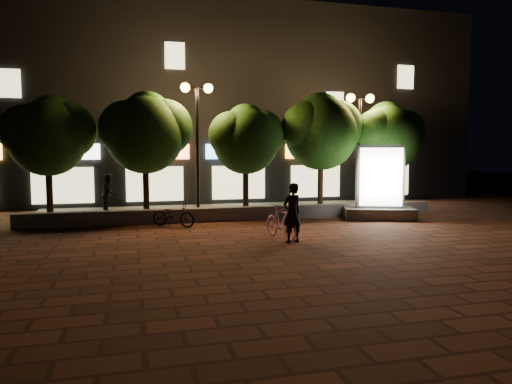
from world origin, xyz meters
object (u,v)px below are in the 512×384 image
object	(u,v)px
ad_kiosk	(379,189)
rider	(292,213)
tree_left	(146,130)
street_lamp_left	(197,115)
pedestrian	(109,193)
tree_mid	(246,137)
scooter_pink	(281,222)
tree_far_right	(389,134)
street_lamp_right	(360,121)
tree_far_left	(49,133)
scooter_parked	(173,215)
tree_right	(322,129)

from	to	relation	value
ad_kiosk	rider	bearing A→B (deg)	-143.13
tree_left	street_lamp_left	distance (m)	2.05
rider	pedestrian	world-z (taller)	rider
tree_mid	scooter_pink	xyz separation A→B (m)	(-0.27, -5.53, -2.71)
tree_far_right	street_lamp_right	size ratio (longest dim) A/B	0.96
street_lamp_right	tree_far_left	bearing A→B (deg)	178.79
tree_mid	ad_kiosk	xyz separation A→B (m)	(4.65, -2.58, -2.06)
street_lamp_left	scooter_pink	xyz separation A→B (m)	(1.78, -5.26, -3.52)
street_lamp_left	tree_left	bearing A→B (deg)	172.30
scooter_parked	street_lamp_left	bearing A→B (deg)	6.57
pedestrian	tree_far_left	bearing A→B (deg)	142.43
tree_mid	tree_right	size ratio (longest dim) A/B	0.89
tree_mid	tree_left	bearing A→B (deg)	180.00
scooter_parked	ad_kiosk	bearing A→B (deg)	-56.64
tree_far_right	ad_kiosk	size ratio (longest dim) A/B	1.63
tree_left	tree_far_left	bearing A→B (deg)	-180.00
scooter_pink	pedestrian	bearing A→B (deg)	112.17
scooter_parked	pedestrian	bearing A→B (deg)	63.28
tree_left	tree_right	bearing A→B (deg)	0.00
tree_far_left	street_lamp_right	xyz separation A→B (m)	(12.45, -0.26, 0.60)
tree_left	street_lamp_right	distance (m)	8.96
tree_left	tree_right	distance (m)	7.30
street_lamp_left	pedestrian	bearing A→B (deg)	150.56
tree_far_left	scooter_pink	size ratio (longest dim) A/B	2.74
street_lamp_left	scooter_pink	distance (m)	6.58
rider	tree_right	bearing A→B (deg)	-139.27
pedestrian	tree_mid	bearing A→B (deg)	-94.95
street_lamp_right	scooter_pink	xyz separation A→B (m)	(-5.22, -5.26, -3.39)
rider	tree_mid	bearing A→B (deg)	-111.40
tree_left	scooter_pink	world-z (taller)	tree_left
tree_far_left	ad_kiosk	size ratio (longest dim) A/B	1.58
street_lamp_left	rider	xyz separation A→B (m)	(1.91, -5.91, -3.17)
ad_kiosk	scooter_pink	world-z (taller)	ad_kiosk
tree_far_right	street_lamp_left	distance (m)	8.58
tree_right	ad_kiosk	size ratio (longest dim) A/B	1.73
tree_mid	pedestrian	size ratio (longest dim) A/B	2.82
rider	pedestrian	distance (m)	9.52
tree_left	rider	size ratio (longest dim) A/B	2.84
tree_far_right	street_lamp_left	size ratio (longest dim) A/B	0.92
tree_far_left	tree_mid	size ratio (longest dim) A/B	1.03
tree_right	street_lamp_right	distance (m)	1.70
tree_far_left	tree_left	bearing A→B (deg)	0.00
tree_far_left	street_lamp_left	size ratio (longest dim) A/B	0.89
street_lamp_right	scooter_parked	xyz separation A→B (m)	(-8.15, -2.20, -3.47)
tree_far_right	scooter_parked	distance (m)	10.44
street_lamp_left	pedestrian	distance (m)	5.07
tree_right	rider	size ratio (longest dim) A/B	2.94
tree_right	ad_kiosk	distance (m)	3.78
street_lamp_right	street_lamp_left	bearing A→B (deg)	180.00
tree_mid	scooter_pink	size ratio (longest dim) A/B	2.67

